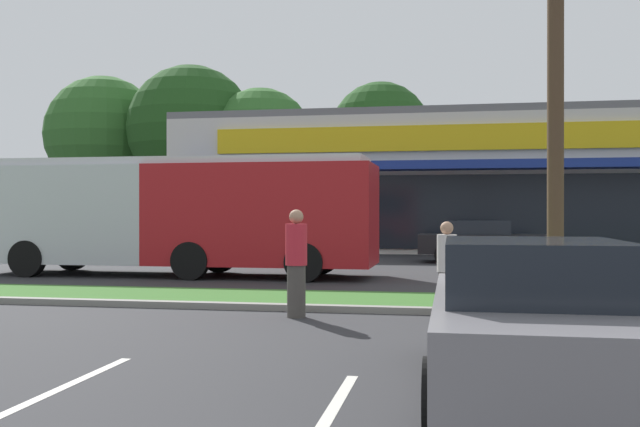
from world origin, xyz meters
The scene contains 14 objects.
grass_median centered at (0.00, 14.00, 0.06)m, with size 56.00×2.20×0.12m, color #386B28.
curb_lip centered at (0.00, 12.78, 0.06)m, with size 56.00×0.24×0.12m, color gray.
parking_stripe_1 centered at (-2.11, 5.93, 0.00)m, with size 0.12×4.80×0.01m, color silver.
storefront_building centered at (1.37, 35.17, 3.09)m, with size 24.00×11.69×6.18m.
tree_far_left centered at (-21.45, 45.31, 7.01)m, with size 7.89×7.89×10.96m.
tree_left centered at (-14.77, 44.14, 7.09)m, with size 8.23×8.23×11.22m.
tree_mid_left centered at (-10.05, 43.82, 6.21)m, with size 6.67×6.67×9.56m.
tree_mid centered at (-2.59, 44.89, 6.76)m, with size 6.21×6.21×9.88m.
utility_pole centered at (3.51, 13.94, 5.14)m, with size 3.03×2.40×9.58m.
city_bus centered at (-5.75, 19.11, 1.76)m, with size 11.09×2.69×3.25m.
car_1 centered at (2.53, 7.33, 0.78)m, with size 1.95×4.65×1.52m.
car_2 centered at (2.90, 25.80, 0.76)m, with size 4.61×1.95×1.46m.
pedestrian_near_bench centered at (1.70, 12.30, 0.82)m, with size 0.33×0.33×1.62m.
pedestrian_by_pole centered at (-0.80, 12.02, 0.92)m, with size 0.37×0.37×1.82m.
Camera 1 is at (1.78, 0.23, 1.79)m, focal length 40.15 mm.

